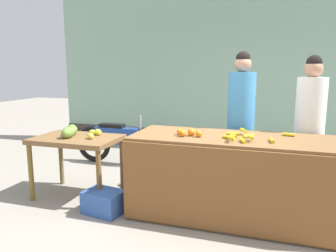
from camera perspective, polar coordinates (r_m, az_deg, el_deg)
ground_plane at (r=3.92m, az=4.17°, el=-14.70°), size 24.00×24.00×0.00m
market_wall_back at (r=6.65m, az=10.85°, el=10.83°), size 7.46×0.23×3.56m
fruit_stall_counter at (r=3.67m, az=10.94°, el=-8.93°), size 2.18×0.88×0.92m
side_table_wooden at (r=4.28m, az=-15.80°, el=-3.24°), size 1.06×0.71×0.79m
banana_bunch_pile at (r=3.48m, az=13.77°, el=-1.76°), size 0.74×0.58×0.07m
orange_pile at (r=3.52m, az=3.66°, el=-1.19°), size 0.30×0.15×0.08m
mango_papaya_pile at (r=4.31m, az=-16.39°, el=-0.94°), size 0.57×0.43×0.14m
vendor_woman_blue_shirt at (r=4.21m, az=12.68°, el=0.20°), size 0.34×0.34×1.86m
vendor_woman_white_shirt at (r=4.19m, az=23.63°, el=-0.88°), size 0.34×0.34×1.80m
parked_motorcycle at (r=5.66m, az=-8.90°, el=-2.70°), size 1.60×0.18×0.88m
produce_crate at (r=3.89m, az=-11.24°, el=-13.02°), size 0.49×0.39×0.26m
produce_sack at (r=4.56m, az=-2.99°, el=-7.18°), size 0.45×0.47×0.58m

